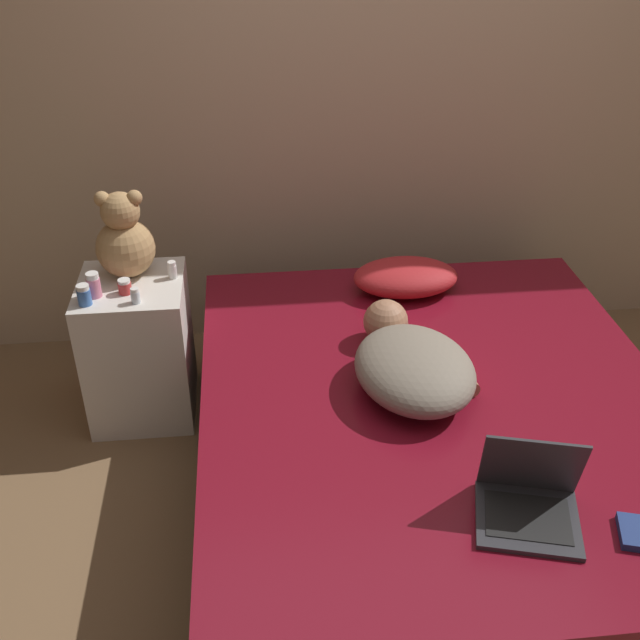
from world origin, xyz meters
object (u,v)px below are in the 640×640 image
Objects in this scene: person_lying at (412,363)px; teddy_bear at (124,239)px; bottle_red at (125,287)px; bottle_pink at (94,285)px; bottle_white at (172,270)px; pillow at (406,277)px; bottle_blue at (84,295)px; bottle_clear at (135,296)px; laptop at (529,499)px.

teddy_bear is at bearing 139.95° from person_lying.
teddy_bear is (-1.02, 0.66, 0.21)m from person_lying.
bottle_red is 0.59× the size of bottle_pink.
bottle_pink is at bearing -157.61° from bottle_white.
bottle_blue is (-1.28, -0.22, 0.12)m from pillow.
bottle_white reaches higher than bottle_red.
pillow is 0.67m from person_lying.
bottle_white is 0.31m from bottle_pink.
bottle_clear is at bearing -168.08° from pillow.
pillow is 7.14× the size of bottle_clear.
person_lying is at bearing -23.42° from bottle_pink.
bottle_red is (-1.14, -0.15, 0.11)m from pillow.
bottle_blue is (-1.16, 0.43, 0.09)m from person_lying.
bottle_clear is 0.86× the size of bottle_white.
person_lying is at bearing -20.44° from bottle_blue.
laptop is 1.73m from bottle_blue.
bottle_white is (-0.85, 0.61, 0.09)m from person_lying.
bottle_pink is at bearing -123.11° from teddy_bear.
person_lying is at bearing -23.63° from bottle_clear.
bottle_blue is (-0.14, -0.23, -0.12)m from teddy_bear.
bottle_blue is at bearing -121.41° from teddy_bear.
bottle_clear is (-1.17, 1.06, 0.12)m from laptop.
person_lying is 11.58× the size of bottle_red.
pillow is at bearing 72.84° from person_lying.
laptop is at bearing -49.90° from bottle_white.
teddy_bear reaches higher than person_lying.
person_lying is at bearing -32.81° from teddy_bear.
bottle_clear is (0.05, -0.23, -0.13)m from teddy_bear.
teddy_bear is at bearing 58.59° from bottle_blue.
bottle_blue is 0.07m from bottle_pink.
laptop is 5.45× the size of bottle_clear.
bottle_pink reaches higher than bottle_blue.
bottle_red is at bearing 121.58° from bottle_clear.
bottle_clear is 0.09m from bottle_red.
bottle_clear is at bearing -22.14° from bottle_pink.
bottle_white is at bearing 145.41° from laptop.
bottle_red reaches higher than person_lying.
teddy_bear is 0.29m from bottle_blue.
bottle_pink reaches higher than bottle_clear.
bottle_blue reaches higher than bottle_red.
person_lying is 1.23m from teddy_bear.
pillow is at bearing 11.92° from bottle_clear.
laptop reaches higher than bottle_blue.
pillow is at bearing -0.21° from teddy_bear.
bottle_blue reaches higher than bottle_clear.
bottle_white is (0.18, -0.05, -0.12)m from teddy_bear.
person_lying is 2.01× the size of laptop.
laptop is at bearing -38.05° from bottle_blue.
teddy_bear reaches higher than bottle_red.
teddy_bear is at bearing 179.79° from pillow.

